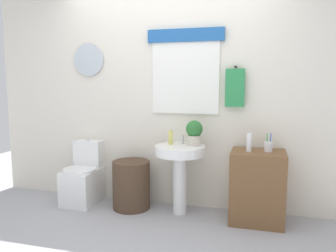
# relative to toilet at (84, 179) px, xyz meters

# --- Properties ---
(ground_plane) EXTENTS (8.00, 8.00, 0.00)m
(ground_plane) POSITION_rel_toilet_xyz_m (0.98, -0.88, -0.28)
(ground_plane) COLOR #A3A3A8
(back_wall) EXTENTS (4.40, 0.18, 2.60)m
(back_wall) POSITION_rel_toilet_xyz_m (0.98, 0.27, 1.02)
(back_wall) COLOR silver
(back_wall) RESTS_ON ground_plane
(toilet) EXTENTS (0.38, 0.51, 0.74)m
(toilet) POSITION_rel_toilet_xyz_m (0.00, 0.00, 0.00)
(toilet) COLOR white
(toilet) RESTS_ON ground_plane
(laundry_hamper) EXTENTS (0.42, 0.42, 0.54)m
(laundry_hamper) POSITION_rel_toilet_xyz_m (0.61, -0.03, -0.01)
(laundry_hamper) COLOR #4C3828
(laundry_hamper) RESTS_ON ground_plane
(pedestal_sink) EXTENTS (0.54, 0.54, 0.75)m
(pedestal_sink) POSITION_rel_toilet_xyz_m (1.18, -0.03, 0.29)
(pedestal_sink) COLOR white
(pedestal_sink) RESTS_ON ground_plane
(faucet) EXTENTS (0.03, 0.03, 0.10)m
(faucet) POSITION_rel_toilet_xyz_m (1.18, 0.09, 0.52)
(faucet) COLOR silver
(faucet) RESTS_ON pedestal_sink
(wooden_cabinet) EXTENTS (0.54, 0.44, 0.73)m
(wooden_cabinet) POSITION_rel_toilet_xyz_m (1.99, -0.03, 0.08)
(wooden_cabinet) COLOR brown
(wooden_cabinet) RESTS_ON ground_plane
(soap_bottle) EXTENTS (0.05, 0.05, 0.15)m
(soap_bottle) POSITION_rel_toilet_xyz_m (1.06, 0.02, 0.54)
(soap_bottle) COLOR #DBD166
(soap_bottle) RESTS_ON pedestal_sink
(potted_plant) EXTENTS (0.18, 0.18, 0.27)m
(potted_plant) POSITION_rel_toilet_xyz_m (1.32, 0.03, 0.61)
(potted_plant) COLOR beige
(potted_plant) RESTS_ON pedestal_sink
(lotion_bottle) EXTENTS (0.05, 0.05, 0.19)m
(lotion_bottle) POSITION_rel_toilet_xyz_m (1.90, -0.07, 0.54)
(lotion_bottle) COLOR white
(lotion_bottle) RESTS_ON wooden_cabinet
(toothbrush_cup) EXTENTS (0.08, 0.08, 0.19)m
(toothbrush_cup) POSITION_rel_toilet_xyz_m (2.09, -0.01, 0.50)
(toothbrush_cup) COLOR silver
(toothbrush_cup) RESTS_ON wooden_cabinet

